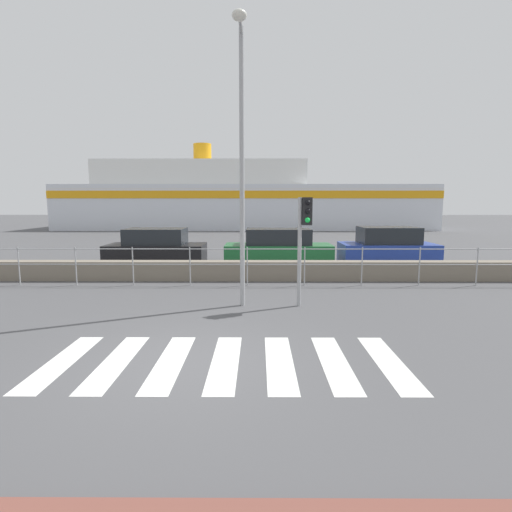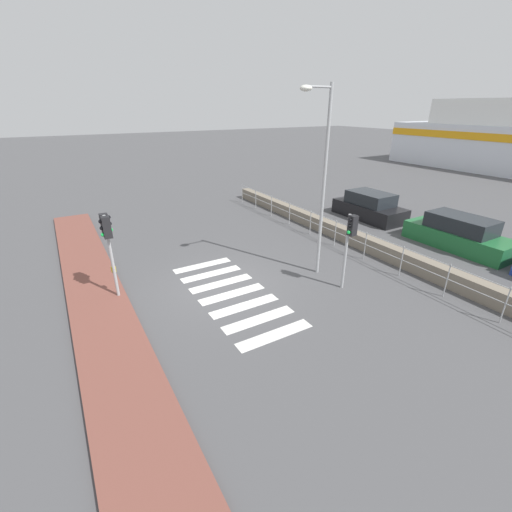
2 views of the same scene
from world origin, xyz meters
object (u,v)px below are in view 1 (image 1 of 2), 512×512
Objects in this scene: ferry_boat at (237,200)px; parked_car_blue at (388,248)px; traffic_light_far at (304,227)px; parked_car_black at (156,248)px; parked_car_green at (278,249)px; streetlamp at (241,139)px.

ferry_boat reaches higher than parked_car_blue.
ferry_boat is at bearing 95.97° from traffic_light_far.
parked_car_black is (-5.55, 7.23, -1.37)m from traffic_light_far.
traffic_light_far is 0.60× the size of parked_car_green.
traffic_light_far is 0.08× the size of ferry_boat.
ferry_boat reaches higher than parked_car_black.
parked_car_blue reaches higher than parked_car_black.
parked_car_black is at bearing 118.48° from streetlamp.
streetlamp reaches higher than traffic_light_far.
parked_car_green is (5.28, 0.00, -0.00)m from parked_car_black.
parked_car_blue is (10.00, 0.00, 0.03)m from parked_car_black.
ferry_boat is (-3.27, 31.27, 0.81)m from traffic_light_far.
parked_car_blue is at bearing -0.00° from parked_car_green.
parked_car_black is at bearing -95.42° from ferry_boat.
traffic_light_far is 0.41× the size of streetlamp.
streetlamp is 10.12m from parked_car_blue.
parked_car_black is at bearing 180.00° from parked_car_blue.
parked_car_green is 4.72m from parked_car_blue.
parked_car_black reaches higher than parked_car_green.
traffic_light_far is 7.37m from parked_car_green.
parked_car_blue is (7.72, -24.04, -2.16)m from ferry_boat.
parked_car_blue is (5.99, 7.40, -3.44)m from streetlamp.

